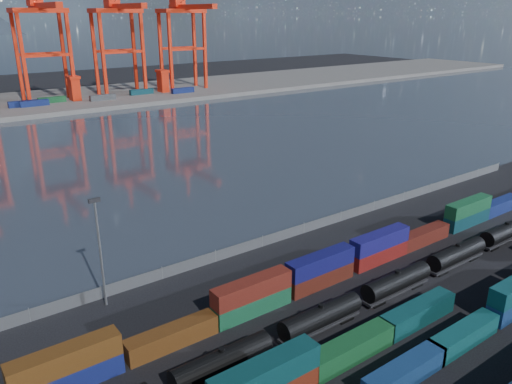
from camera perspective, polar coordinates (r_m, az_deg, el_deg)
ground at (r=74.01m, az=14.24°, el=-13.75°), size 700.00×700.00×0.00m
harbor_water at (r=156.30m, az=-16.48°, el=4.05°), size 700.00×700.00×0.00m
far_quay at (r=255.65m, az=-24.87°, el=9.14°), size 700.00×70.00×2.00m
container_row_south at (r=67.52m, az=20.63°, el=-15.84°), size 127.22×2.49×5.31m
container_row_mid at (r=68.80m, az=14.59°, el=-14.89°), size 143.40×2.68×5.72m
container_row_north at (r=87.68m, az=13.73°, el=-6.46°), size 128.21×2.51×5.34m
tanker_string at (r=64.58m, az=2.15°, el=-16.38°), size 121.69×2.83×4.06m
waterfront_fence at (r=91.09m, az=0.75°, el=-5.68°), size 160.12×0.12×2.20m
yard_light_mast at (r=73.42m, az=-17.43°, el=-6.04°), size 1.60×0.40×16.60m
quay_containers at (r=239.21m, az=-26.76°, el=8.80°), size 172.58×10.99×2.60m
straddle_carriers at (r=244.48m, az=-25.16°, el=10.32°), size 140.00×7.00×11.10m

